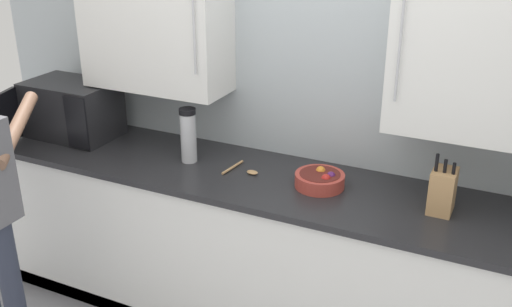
% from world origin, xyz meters
% --- Properties ---
extents(back_wall_tiled, '(4.28, 0.44, 2.72)m').
position_xyz_m(back_wall_tiled, '(-0.00, 1.00, 1.45)').
color(back_wall_tiled, '#B2BCC1').
rests_on(back_wall_tiled, ground_plane).
extents(counter_unit, '(3.70, 0.68, 0.94)m').
position_xyz_m(counter_unit, '(0.00, 0.67, 0.47)').
color(counter_unit, white).
rests_on(counter_unit, ground_plane).
extents(microwave_oven, '(0.55, 0.73, 0.34)m').
position_xyz_m(microwave_oven, '(-1.47, 0.71, 1.11)').
color(microwave_oven, black).
rests_on(microwave_oven, counter_unit).
extents(thermos_flask, '(0.09, 0.09, 0.31)m').
position_xyz_m(thermos_flask, '(-0.59, 0.68, 1.09)').
color(thermos_flask, '#B7BABF').
rests_on(thermos_flask, counter_unit).
extents(wooden_spoon, '(0.18, 0.19, 0.02)m').
position_xyz_m(wooden_spoon, '(-0.26, 0.69, 0.95)').
color(wooden_spoon, tan).
rests_on(wooden_spoon, counter_unit).
extents(fruit_bowl, '(0.25, 0.25, 0.09)m').
position_xyz_m(fruit_bowl, '(0.18, 0.69, 0.98)').
color(fruit_bowl, '#AD3D33').
rests_on(fruit_bowl, counter_unit).
extents(knife_block, '(0.11, 0.15, 0.29)m').
position_xyz_m(knife_block, '(0.77, 0.70, 1.04)').
color(knife_block, tan).
rests_on(knife_block, counter_unit).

